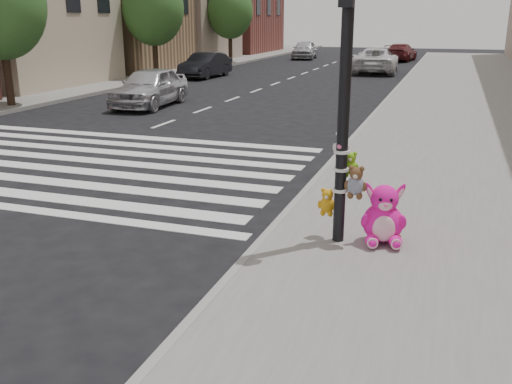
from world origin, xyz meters
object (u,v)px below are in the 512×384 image
at_px(red_teddy, 397,236).
at_px(car_white_near, 376,60).
at_px(signal_pole, 344,131).
at_px(car_silver_far, 150,87).
at_px(car_dark_far, 205,65).
at_px(pink_bunny, 383,218).

relative_size(red_teddy, car_white_near, 0.03).
relative_size(signal_pole, car_white_near, 0.75).
relative_size(car_silver_far, car_dark_far, 1.04).
xyz_separation_m(signal_pole, car_white_near, (-3.12, 27.67, -0.99)).
xyz_separation_m(signal_pole, car_dark_far, (-11.67, 21.86, -1.05)).
bearing_deg(car_silver_far, car_dark_far, 98.68).
relative_size(pink_bunny, red_teddy, 4.98).
bearing_deg(red_teddy, car_silver_far, 106.91).
distance_m(signal_pole, red_teddy, 1.70).
bearing_deg(car_white_near, pink_bunny, 94.33).
relative_size(pink_bunny, car_white_near, 0.17).
bearing_deg(signal_pole, pink_bunny, 9.97).
height_order(pink_bunny, car_white_near, car_white_near).
relative_size(car_dark_far, car_white_near, 0.77).
distance_m(car_silver_far, car_dark_far, 10.73).
xyz_separation_m(red_teddy, car_dark_far, (-12.45, 21.66, 0.45)).
xyz_separation_m(car_silver_far, car_white_near, (6.21, 16.28, 0.01)).
bearing_deg(car_dark_far, car_white_near, 37.00).
xyz_separation_m(car_dark_far, car_white_near, (8.55, 5.81, 0.06)).
bearing_deg(car_silver_far, pink_bunny, -52.60).
relative_size(red_teddy, car_silver_far, 0.04).
distance_m(red_teddy, car_white_near, 27.75).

